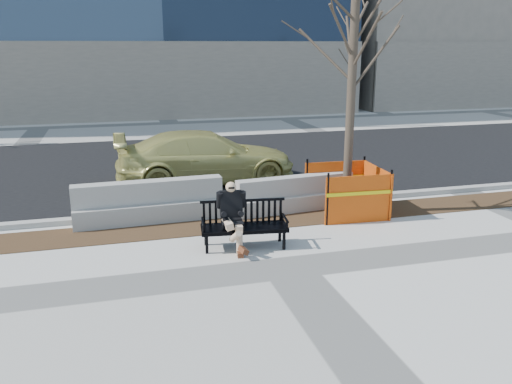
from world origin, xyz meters
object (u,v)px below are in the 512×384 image
seated_man (232,247)px  sedan (207,182)px  tree_fence (345,213)px  jersey_barrier_right (295,210)px  bench (244,247)px  jersey_barrier_left (150,221)px

seated_man → sedan: (0.42, 5.13, 0.00)m
tree_fence → jersey_barrier_right: size_ratio=2.01×
tree_fence → sedan: size_ratio=1.16×
seated_man → jersey_barrier_right: bearing=51.6°
seated_man → bench: bearing=-11.0°
bench → seated_man: bearing=169.0°
seated_man → jersey_barrier_right: size_ratio=0.44×
jersey_barrier_left → bench: bearing=-53.5°
tree_fence → jersey_barrier_left: tree_fence is taller
seated_man → jersey_barrier_left: seated_man is taller
seated_man → jersey_barrier_left: (-1.43, 2.03, 0.00)m
jersey_barrier_left → jersey_barrier_right: 3.43m
tree_fence → sedan: tree_fence is taller
seated_man → sedan: 5.15m
tree_fence → jersey_barrier_right: 1.20m
sedan → jersey_barrier_right: size_ratio=1.73×
seated_man → jersey_barrier_right: 2.79m
bench → seated_man: seated_man is taller
tree_fence → jersey_barrier_left: size_ratio=1.79×
bench → tree_fence: bearing=34.8°
tree_fence → sedan: (-2.65, 3.73, 0.00)m
jersey_barrier_right → bench: bearing=-136.9°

